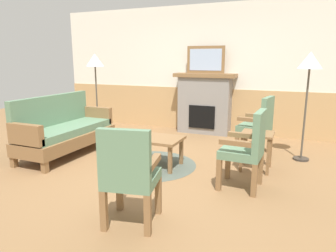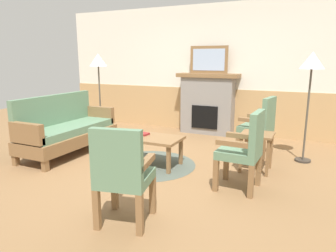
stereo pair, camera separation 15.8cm
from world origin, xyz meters
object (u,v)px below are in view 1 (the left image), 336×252
object	(u,v)px
fireplace	(204,103)
floor_lamp_by_chairs	(310,67)
armchair_by_window_left	(259,123)
book_on_table	(142,134)
framed_picture	(206,60)
armchair_near_fireplace	(247,146)
coffee_table	(150,140)
side_table	(257,140)
couch	(65,131)
armchair_front_left	(129,172)
floor_lamp_by_couch	(95,65)

from	to	relation	value
fireplace	floor_lamp_by_chairs	xyz separation A→B (m)	(1.95, -1.17, 0.80)
armchair_by_window_left	floor_lamp_by_chairs	xyz separation A→B (m)	(0.68, -0.01, 0.91)
book_on_table	armchair_by_window_left	distance (m)	1.95
framed_picture	armchair_near_fireplace	distance (m)	3.12
coffee_table	side_table	world-z (taller)	side_table
couch	book_on_table	distance (m)	1.41
coffee_table	side_table	bearing A→B (deg)	15.88
couch	fireplace	bearing A→B (deg)	53.99
coffee_table	floor_lamp_by_chairs	world-z (taller)	floor_lamp_by_chairs
floor_lamp_by_chairs	framed_picture	bearing A→B (deg)	149.06
coffee_table	armchair_by_window_left	xyz separation A→B (m)	(1.43, 1.17, 0.15)
fireplace	framed_picture	distance (m)	0.91
fireplace	armchair_front_left	world-z (taller)	fireplace
side_table	book_on_table	bearing A→B (deg)	-167.51
couch	floor_lamp_by_chairs	bearing A→B (deg)	18.05
fireplace	side_table	distance (m)	2.34
framed_picture	couch	world-z (taller)	framed_picture
couch	framed_picture	bearing A→B (deg)	53.99
coffee_table	armchair_front_left	world-z (taller)	armchair_front_left
couch	coffee_table	bearing A→B (deg)	1.38
side_table	floor_lamp_by_couch	world-z (taller)	floor_lamp_by_couch
armchair_by_window_left	armchair_front_left	bearing A→B (deg)	-106.56
armchair_near_fireplace	side_table	bearing A→B (deg)	87.84
fireplace	framed_picture	world-z (taller)	framed_picture
armchair_near_fireplace	side_table	xyz separation A→B (m)	(0.03, 0.73, -0.10)
book_on_table	side_table	distance (m)	1.71
framed_picture	couch	distance (m)	3.15
book_on_table	side_table	size ratio (longest dim) A/B	0.40
framed_picture	coffee_table	xyz separation A→B (m)	(-0.15, -2.33, -1.17)
armchair_by_window_left	coffee_table	bearing A→B (deg)	-140.57
book_on_table	floor_lamp_by_chairs	world-z (taller)	floor_lamp_by_chairs
coffee_table	armchair_by_window_left	distance (m)	1.85
coffee_table	armchair_near_fireplace	xyz separation A→B (m)	(1.47, -0.30, 0.15)
fireplace	armchair_by_window_left	bearing A→B (deg)	-42.33
framed_picture	book_on_table	size ratio (longest dim) A/B	3.63
armchair_by_window_left	armchair_near_fireplace	bearing A→B (deg)	-88.29
couch	floor_lamp_by_chairs	size ratio (longest dim) A/B	1.07
fireplace	book_on_table	xyz separation A→B (m)	(-0.32, -2.27, -0.20)
armchair_near_fireplace	floor_lamp_by_couch	distance (m)	3.74
framed_picture	floor_lamp_by_chairs	size ratio (longest dim) A/B	0.48
side_table	floor_lamp_by_chairs	distance (m)	1.39
fireplace	armchair_front_left	bearing A→B (deg)	-83.64
fireplace	armchair_front_left	distance (m)	3.98
fireplace	floor_lamp_by_chairs	world-z (taller)	floor_lamp_by_chairs
floor_lamp_by_couch	fireplace	bearing A→B (deg)	29.35
armchair_by_window_left	book_on_table	bearing A→B (deg)	-145.02
armchair_front_left	book_on_table	bearing A→B (deg)	114.37
armchair_front_left	framed_picture	bearing A→B (deg)	96.36
armchair_near_fireplace	armchair_front_left	bearing A→B (deg)	-123.48
floor_lamp_by_couch	side_table	bearing A→B (deg)	-13.54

